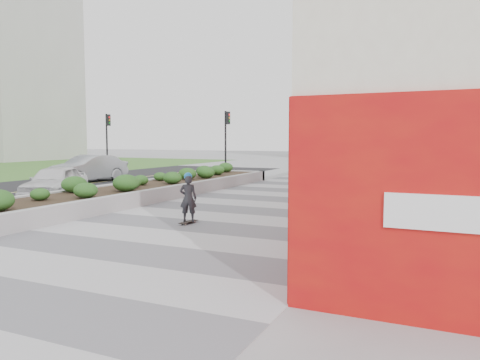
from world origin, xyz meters
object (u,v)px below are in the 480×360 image
at_px(planter, 153,186).
at_px(car_white, 55,182).
at_px(car_silver, 88,169).
at_px(skateboarder, 188,198).
at_px(traffic_signal_near, 227,134).
at_px(traffic_signal_far, 107,134).

relative_size(planter, car_white, 4.50).
relative_size(planter, car_silver, 3.88).
bearing_deg(planter, skateboarder, -46.33).
height_order(planter, car_silver, car_silver).
height_order(skateboarder, car_white, skateboarder).
xyz_separation_m(traffic_signal_near, car_white, (-1.27, -12.94, -2.08)).
relative_size(traffic_signal_near, skateboarder, 2.85).
distance_m(traffic_signal_far, car_silver, 7.53).
bearing_deg(car_silver, traffic_signal_far, 128.17).
bearing_deg(car_white, skateboarder, -42.08).
bearing_deg(car_white, traffic_signal_far, 98.67).
relative_size(traffic_signal_near, car_silver, 0.91).
xyz_separation_m(planter, car_white, (-3.00, -2.44, 0.26)).
xyz_separation_m(car_white, car_silver, (-4.07, 6.29, 0.08)).
bearing_deg(traffic_signal_near, car_silver, -128.80).
distance_m(traffic_signal_far, skateboarder, 21.81).
relative_size(planter, traffic_signal_far, 4.29).
bearing_deg(traffic_signal_near, planter, -80.65).
relative_size(traffic_signal_far, car_silver, 0.91).
distance_m(planter, traffic_signal_near, 10.90).
distance_m(traffic_signal_near, car_white, 13.17).
height_order(traffic_signal_near, car_silver, traffic_signal_near).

